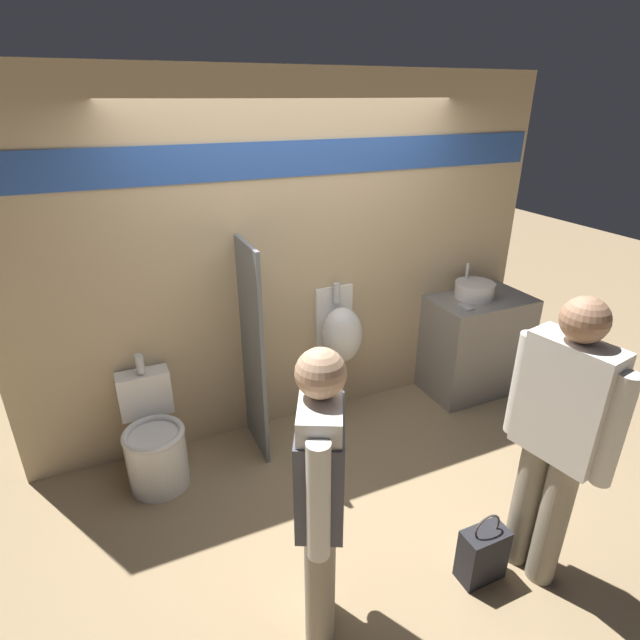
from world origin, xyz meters
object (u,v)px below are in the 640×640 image
urinal_near_counter (341,335)px  toilet (155,444)px  person_in_vest (321,484)px  shopping_bag (482,554)px  sink_basin (474,290)px  cell_phone (466,307)px  person_with_lanyard (557,435)px

urinal_near_counter → toilet: urinal_near_counter is taller
person_in_vest → urinal_near_counter: bearing=-3.0°
shopping_bag → sink_basin: bearing=53.9°
cell_phone → person_in_vest: (-1.97, -1.41, 0.03)m
shopping_bag → cell_phone: bearing=56.3°
urinal_near_counter → person_in_vest: person_in_vest is taller
sink_basin → person_in_vest: size_ratio=0.21×
urinal_near_counter → toilet: (-1.53, -0.18, -0.46)m
toilet → shopping_bag: toilet is taller
toilet → person_with_lanyard: (1.86, -1.64, 0.63)m
cell_phone → urinal_near_counter: 1.08m
urinal_near_counter → person_in_vest: (-0.92, -1.64, 0.17)m
person_with_lanyard → shopping_bag: (-0.30, 0.06, -0.76)m
toilet → person_in_vest: (0.61, -1.46, 0.63)m
cell_phone → person_in_vest: 2.42m
shopping_bag → person_in_vest: bearing=173.0°
person_in_vest → shopping_bag: 1.22m
toilet → shopping_bag: 2.22m
sink_basin → shopping_bag: 2.24m
toilet → person_in_vest: 1.71m
cell_phone → person_with_lanyard: (-0.72, -1.59, 0.02)m
toilet → urinal_near_counter: bearing=6.6°
sink_basin → shopping_bag: sink_basin is taller
cell_phone → shopping_bag: (-1.02, -1.53, -0.74)m
sink_basin → person_with_lanyard: size_ratio=0.20×
sink_basin → urinal_near_counter: bearing=176.9°
toilet → shopping_bag: bearing=-45.5°
cell_phone → person_in_vest: bearing=-144.3°
cell_phone → shopping_bag: cell_phone is taller
sink_basin → person_with_lanyard: (-0.93, -1.75, -0.04)m
urinal_near_counter → person_in_vest: bearing=-119.3°
sink_basin → cell_phone: 0.28m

